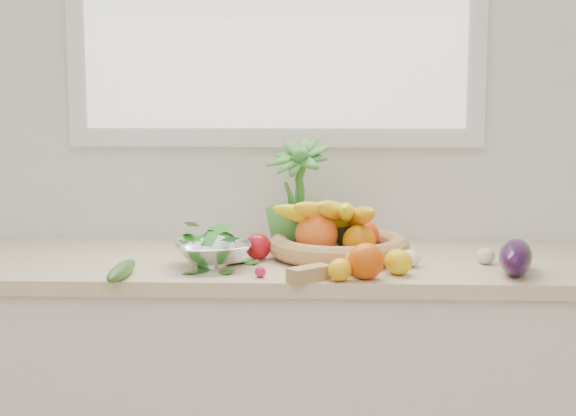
{
  "coord_description": "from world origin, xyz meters",
  "views": [
    {
      "loc": [
        0.14,
        -0.54,
        1.42
      ],
      "look_at": [
        0.05,
        1.93,
        1.05
      ],
      "focal_mm": 55.0,
      "sensor_mm": 36.0,
      "label": 1
    }
  ],
  "objects_px": {
    "cucumber": "(122,271)",
    "potted_herb": "(297,196)",
    "fruit_basket": "(338,238)",
    "eggplant": "(516,257)",
    "apple": "(258,246)",
    "colander_with_spinach": "(212,246)"
  },
  "relations": [
    {
      "from": "potted_herb",
      "to": "colander_with_spinach",
      "type": "xyz_separation_m",
      "value": [
        -0.23,
        -0.21,
        -0.11
      ]
    },
    {
      "from": "eggplant",
      "to": "potted_herb",
      "type": "bearing_deg",
      "value": 155.19
    },
    {
      "from": "cucumber",
      "to": "apple",
      "type": "bearing_deg",
      "value": 36.71
    },
    {
      "from": "eggplant",
      "to": "colander_with_spinach",
      "type": "bearing_deg",
      "value": 175.87
    },
    {
      "from": "apple",
      "to": "fruit_basket",
      "type": "xyz_separation_m",
      "value": [
        0.23,
        0.04,
        0.02
      ]
    },
    {
      "from": "fruit_basket",
      "to": "potted_herb",
      "type": "bearing_deg",
      "value": 148.71
    },
    {
      "from": "apple",
      "to": "cucumber",
      "type": "xyz_separation_m",
      "value": [
        -0.34,
        -0.25,
        -0.02
      ]
    },
    {
      "from": "apple",
      "to": "colander_with_spinach",
      "type": "height_order",
      "value": "colander_with_spinach"
    },
    {
      "from": "potted_herb",
      "to": "fruit_basket",
      "type": "xyz_separation_m",
      "value": [
        0.12,
        -0.07,
        -0.11
      ]
    },
    {
      "from": "potted_herb",
      "to": "cucumber",
      "type": "bearing_deg",
      "value": -141.07
    },
    {
      "from": "apple",
      "to": "cucumber",
      "type": "bearing_deg",
      "value": -143.29
    },
    {
      "from": "eggplant",
      "to": "fruit_basket",
      "type": "xyz_separation_m",
      "value": [
        -0.47,
        0.2,
        0.01
      ]
    },
    {
      "from": "fruit_basket",
      "to": "eggplant",
      "type": "bearing_deg",
      "value": -23.02
    },
    {
      "from": "apple",
      "to": "cucumber",
      "type": "relative_size",
      "value": 0.34
    },
    {
      "from": "cucumber",
      "to": "potted_herb",
      "type": "bearing_deg",
      "value": 38.93
    },
    {
      "from": "eggplant",
      "to": "colander_with_spinach",
      "type": "xyz_separation_m",
      "value": [
        -0.82,
        0.06,
        0.01
      ]
    },
    {
      "from": "potted_herb",
      "to": "apple",
      "type": "bearing_deg",
      "value": -134.97
    },
    {
      "from": "fruit_basket",
      "to": "colander_with_spinach",
      "type": "height_order",
      "value": "fruit_basket"
    },
    {
      "from": "potted_herb",
      "to": "colander_with_spinach",
      "type": "distance_m",
      "value": 0.33
    },
    {
      "from": "eggplant",
      "to": "fruit_basket",
      "type": "bearing_deg",
      "value": 156.98
    },
    {
      "from": "colander_with_spinach",
      "to": "potted_herb",
      "type": "bearing_deg",
      "value": 42.87
    },
    {
      "from": "apple",
      "to": "potted_herb",
      "type": "xyz_separation_m",
      "value": [
        0.11,
        0.11,
        0.13
      ]
    }
  ]
}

